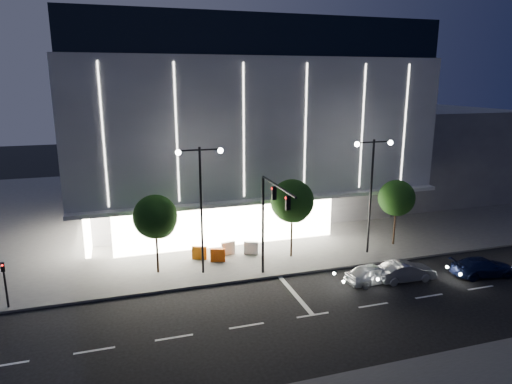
{
  "coord_description": "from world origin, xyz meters",
  "views": [
    {
      "loc": [
        -8.25,
        -23.4,
        13.31
      ],
      "look_at": [
        1.68,
        8.6,
        5.0
      ],
      "focal_mm": 32.0,
      "sensor_mm": 36.0,
      "label": 1
    }
  ],
  "objects": [
    {
      "name": "traffic_mast",
      "position": [
        1.0,
        3.34,
        5.03
      ],
      "size": [
        0.33,
        5.89,
        7.07
      ],
      "color": "black",
      "rests_on": "ground"
    },
    {
      "name": "car_lead",
      "position": [
        7.62,
        1.32,
        0.66
      ],
      "size": [
        4.04,
        2.01,
        1.32
      ],
      "primitive_type": "imported",
      "rotation": [
        0.0,
        0.0,
        1.69
      ],
      "color": "#B9BDC2",
      "rests_on": "ground"
    },
    {
      "name": "street_lamp_east",
      "position": [
        10.0,
        6.0,
        5.96
      ],
      "size": [
        3.16,
        0.36,
        9.0
      ],
      "color": "black",
      "rests_on": "ground"
    },
    {
      "name": "barrier_d",
      "position": [
        1.19,
        8.32,
        0.65
      ],
      "size": [
        1.12,
        0.61,
        1.0
      ],
      "primitive_type": "cube",
      "rotation": [
        0.0,
        0.0,
        -0.35
      ],
      "color": "white",
      "rests_on": "sidewalk_museum"
    },
    {
      "name": "car_second",
      "position": [
        9.91,
        0.96,
        0.67
      ],
      "size": [
        4.09,
        1.58,
        1.33
      ],
      "primitive_type": "imported",
      "rotation": [
        0.0,
        0.0,
        1.53
      ],
      "color": "#9CA0A4",
      "rests_on": "ground"
    },
    {
      "name": "sidewalk_museum",
      "position": [
        5.0,
        24.0,
        0.07
      ],
      "size": [
        70.0,
        40.0,
        0.15
      ],
      "primitive_type": "cube",
      "color": "#474747",
      "rests_on": "ground"
    },
    {
      "name": "museum",
      "position": [
        2.98,
        22.31,
        9.27
      ],
      "size": [
        30.0,
        25.8,
        18.0
      ],
      "color": "#4C4C51",
      "rests_on": "ground"
    },
    {
      "name": "barrier_a",
      "position": [
        -2.8,
        8.47,
        0.65
      ],
      "size": [
        1.11,
        0.66,
        1.0
      ],
      "primitive_type": "cube",
      "rotation": [
        0.0,
        0.0,
        -0.4
      ],
      "color": "#CC620B",
      "rests_on": "sidewalk_museum"
    },
    {
      "name": "tree_left",
      "position": [
        -5.97,
        7.02,
        4.03
      ],
      "size": [
        3.02,
        3.02,
        5.72
      ],
      "color": "black",
      "rests_on": "ground"
    },
    {
      "name": "tree_right",
      "position": [
        13.03,
        7.02,
        3.88
      ],
      "size": [
        2.91,
        2.91,
        5.51
      ],
      "color": "black",
      "rests_on": "ground"
    },
    {
      "name": "ped_signal_far",
      "position": [
        -15.0,
        4.5,
        1.89
      ],
      "size": [
        0.22,
        0.24,
        3.0
      ],
      "color": "black",
      "rests_on": "ground"
    },
    {
      "name": "barrier_c",
      "position": [
        -1.59,
        7.63,
        0.65
      ],
      "size": [
        1.13,
        0.54,
        1.0
      ],
      "primitive_type": "cube",
      "rotation": [
        0.0,
        0.0,
        -0.27
      ],
      "color": "#E7530C",
      "rests_on": "sidewalk_museum"
    },
    {
      "name": "tree_mid",
      "position": [
        4.03,
        7.02,
        4.33
      ],
      "size": [
        3.25,
        3.25,
        6.15
      ],
      "color": "black",
      "rests_on": "ground"
    },
    {
      "name": "annex_building",
      "position": [
        26.0,
        24.0,
        5.0
      ],
      "size": [
        16.0,
        20.0,
        10.0
      ],
      "primitive_type": "cube",
      "color": "#4C4C51",
      "rests_on": "ground"
    },
    {
      "name": "car_third",
      "position": [
        15.53,
        0.03,
        0.64
      ],
      "size": [
        4.61,
        2.33,
        1.28
      ],
      "primitive_type": "imported",
      "rotation": [
        0.0,
        0.0,
        1.45
      ],
      "color": "#111941",
      "rests_on": "ground"
    },
    {
      "name": "street_lamp_west",
      "position": [
        -3.0,
        6.0,
        5.96
      ],
      "size": [
        3.16,
        0.36,
        9.0
      ],
      "color": "black",
      "rests_on": "ground"
    },
    {
      "name": "ground",
      "position": [
        0.0,
        0.0,
        0.0
      ],
      "size": [
        160.0,
        160.0,
        0.0
      ],
      "primitive_type": "plane",
      "color": "black",
      "rests_on": "ground"
    },
    {
      "name": "barrier_b",
      "position": [
        -0.5,
        8.81,
        0.65
      ],
      "size": [
        1.13,
        0.43,
        1.0
      ],
      "primitive_type": "cube",
      "rotation": [
        0.0,
        0.0,
        0.16
      ],
      "color": "silver",
      "rests_on": "sidewalk_museum"
    }
  ]
}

